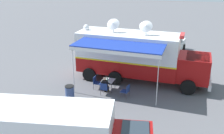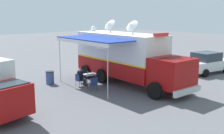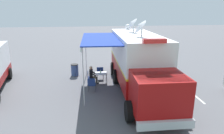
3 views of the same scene
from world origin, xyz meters
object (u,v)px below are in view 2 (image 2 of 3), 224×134
(trash_bin, at_px, (50,78))
(water_bottle, at_px, (88,73))
(folding_chair_spare_by_truck, at_px, (93,83))
(command_truck, at_px, (127,56))
(seated_responder, at_px, (81,77))
(folding_chair_at_table, at_px, (79,79))
(folding_chair_beside_table, at_px, (81,75))
(folding_table, at_px, (89,75))
(car_behind_truck, at_px, (207,63))

(trash_bin, bearing_deg, water_bottle, 134.08)
(water_bottle, height_order, folding_chair_spare_by_truck, water_bottle)
(command_truck, relative_size, seated_responder, 7.67)
(folding_chair_at_table, bearing_deg, command_truck, 151.86)
(folding_chair_spare_by_truck, bearing_deg, water_bottle, -115.68)
(folding_chair_at_table, distance_m, folding_chair_beside_table, 1.16)
(water_bottle, relative_size, folding_chair_at_table, 0.26)
(trash_bin, bearing_deg, folding_table, 134.06)
(folding_chair_spare_by_truck, height_order, seated_responder, seated_responder)
(folding_chair_spare_by_truck, distance_m, seated_responder, 1.45)
(command_truck, xyz_separation_m, water_bottle, (2.20, -1.60, -1.11))
(command_truck, height_order, water_bottle, command_truck)
(folding_chair_beside_table, height_order, folding_chair_spare_by_truck, same)
(command_truck, xyz_separation_m, folding_table, (2.17, -1.57, -1.27))
(folding_chair_beside_table, xyz_separation_m, folding_chair_spare_by_truck, (0.74, 2.28, 0.00))
(folding_chair_at_table, distance_m, seated_responder, 0.23)
(folding_chair_beside_table, xyz_separation_m, trash_bin, (1.90, -1.11, -0.06))
(water_bottle, distance_m, folding_chair_spare_by_truck, 1.66)
(folding_chair_beside_table, bearing_deg, trash_bin, -30.31)
(folding_chair_at_table, relative_size, car_behind_truck, 0.20)
(command_truck, distance_m, folding_chair_spare_by_truck, 3.25)
(seated_responder, relative_size, car_behind_truck, 0.28)
(folding_chair_at_table, relative_size, trash_bin, 0.96)
(command_truck, bearing_deg, seated_responder, -29.59)
(folding_chair_at_table, relative_size, folding_chair_spare_by_truck, 1.00)
(folding_chair_at_table, relative_size, folding_chair_beside_table, 1.00)
(folding_chair_at_table, bearing_deg, folding_chair_beside_table, -134.04)
(seated_responder, bearing_deg, command_truck, 150.41)
(folding_chair_at_table, height_order, seated_responder, seated_responder)
(car_behind_truck, bearing_deg, folding_chair_beside_table, -25.13)
(water_bottle, distance_m, trash_bin, 2.71)
(water_bottle, distance_m, car_behind_truck, 10.21)
(trash_bin, bearing_deg, car_behind_truck, 153.97)
(folding_chair_spare_by_truck, bearing_deg, folding_chair_beside_table, -107.91)
(car_behind_truck, bearing_deg, folding_chair_at_table, -19.39)
(command_truck, xyz_separation_m, seated_responder, (2.79, -1.58, -1.30))
(command_truck, bearing_deg, folding_chair_at_table, -28.14)
(folding_table, height_order, folding_chair_beside_table, folding_chair_beside_table)
(water_bottle, height_order, folding_chair_beside_table, water_bottle)
(command_truck, distance_m, car_behind_truck, 7.69)
(folding_chair_beside_table, relative_size, seated_responder, 0.70)
(car_behind_truck, bearing_deg, folding_chair_spare_by_truck, -11.99)
(folding_chair_at_table, bearing_deg, car_behind_truck, 160.61)
(folding_chair_beside_table, bearing_deg, folding_chair_at_table, 45.96)
(command_truck, distance_m, trash_bin, 5.59)
(folding_table, bearing_deg, trash_bin, -45.94)
(folding_chair_spare_by_truck, height_order, trash_bin, trash_bin)
(folding_chair_at_table, distance_m, trash_bin, 2.23)
(folding_chair_spare_by_truck, bearing_deg, folding_chair_at_table, -87.38)
(trash_bin, relative_size, car_behind_truck, 0.21)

